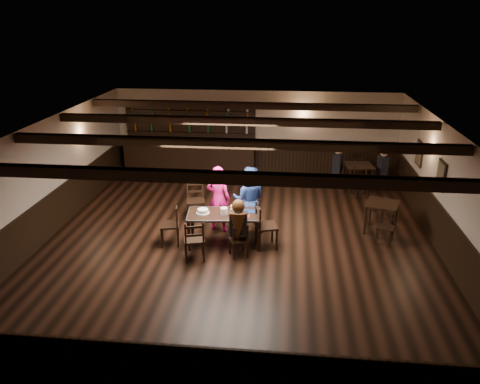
# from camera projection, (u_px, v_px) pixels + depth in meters

# --- Properties ---
(ground) EXTENTS (10.00, 10.00, 0.00)m
(ground) POSITION_uv_depth(u_px,v_px,m) (239.00, 240.00, 10.91)
(ground) COLOR black
(ground) RESTS_ON ground
(room_shell) EXTENTS (9.02, 10.02, 2.71)m
(room_shell) POSITION_uv_depth(u_px,v_px,m) (240.00, 169.00, 10.32)
(room_shell) COLOR beige
(room_shell) RESTS_ON ground
(dining_table) EXTENTS (1.72, 0.98, 0.75)m
(dining_table) POSITION_uv_depth(u_px,v_px,m) (224.00, 216.00, 10.54)
(dining_table) COLOR black
(dining_table) RESTS_ON ground
(chair_near_left) EXTENTS (0.52, 0.51, 0.92)m
(chair_near_left) POSITION_uv_depth(u_px,v_px,m) (194.00, 238.00, 9.84)
(chair_near_left) COLOR black
(chair_near_left) RESTS_ON ground
(chair_near_right) EXTENTS (0.48, 0.47, 0.78)m
(chair_near_right) POSITION_uv_depth(u_px,v_px,m) (239.00, 238.00, 10.00)
(chair_near_right) COLOR black
(chair_near_right) RESTS_ON ground
(chair_end_left) EXTENTS (0.51, 0.53, 0.95)m
(chair_end_left) POSITION_uv_depth(u_px,v_px,m) (173.00, 221.00, 10.57)
(chair_end_left) COLOR black
(chair_end_left) RESTS_ON ground
(chair_end_right) EXTENTS (0.57, 0.58, 1.02)m
(chair_end_right) POSITION_uv_depth(u_px,v_px,m) (263.00, 223.00, 10.40)
(chair_end_right) COLOR black
(chair_end_right) RESTS_ON ground
(chair_far_pushed) EXTENTS (0.55, 0.53, 0.97)m
(chair_far_pushed) POSITION_uv_depth(u_px,v_px,m) (195.00, 197.00, 11.95)
(chair_far_pushed) COLOR black
(chair_far_pushed) RESTS_ON ground
(woman_pink) EXTENTS (0.67, 0.52, 1.64)m
(woman_pink) POSITION_uv_depth(u_px,v_px,m) (218.00, 199.00, 11.15)
(woman_pink) COLOR #FF1B8F
(woman_pink) RESTS_ON ground
(man_blue) EXTENTS (0.80, 0.63, 1.63)m
(man_blue) POSITION_uv_depth(u_px,v_px,m) (249.00, 199.00, 11.12)
(man_blue) COLOR navy
(man_blue) RESTS_ON ground
(seated_person) EXTENTS (0.37, 0.55, 0.90)m
(seated_person) POSITION_uv_depth(u_px,v_px,m) (238.00, 220.00, 9.89)
(seated_person) COLOR black
(seated_person) RESTS_ON ground
(cake) EXTENTS (0.30, 0.30, 0.10)m
(cake) POSITION_uv_depth(u_px,v_px,m) (203.00, 211.00, 10.52)
(cake) COLOR white
(cake) RESTS_ON dining_table
(plate_stack_a) EXTENTS (0.16, 0.16, 0.15)m
(plate_stack_a) POSITION_uv_depth(u_px,v_px,m) (224.00, 211.00, 10.44)
(plate_stack_a) COLOR white
(plate_stack_a) RESTS_ON dining_table
(plate_stack_b) EXTENTS (0.17, 0.17, 0.19)m
(plate_stack_b) POSITION_uv_depth(u_px,v_px,m) (234.00, 209.00, 10.48)
(plate_stack_b) COLOR white
(plate_stack_b) RESTS_ON dining_table
(tea_light) EXTENTS (0.06, 0.06, 0.06)m
(tea_light) POSITION_uv_depth(u_px,v_px,m) (226.00, 211.00, 10.57)
(tea_light) COLOR #A5A8AD
(tea_light) RESTS_ON dining_table
(salt_shaker) EXTENTS (0.04, 0.04, 0.09)m
(salt_shaker) POSITION_uv_depth(u_px,v_px,m) (240.00, 213.00, 10.42)
(salt_shaker) COLOR silver
(salt_shaker) RESTS_ON dining_table
(pepper_shaker) EXTENTS (0.04, 0.04, 0.09)m
(pepper_shaker) POSITION_uv_depth(u_px,v_px,m) (244.00, 213.00, 10.39)
(pepper_shaker) COLOR #A5A8AD
(pepper_shaker) RESTS_ON dining_table
(drink_glass) EXTENTS (0.08, 0.08, 0.12)m
(drink_glass) POSITION_uv_depth(u_px,v_px,m) (240.00, 210.00, 10.56)
(drink_glass) COLOR silver
(drink_glass) RESTS_ON dining_table
(menu_red) EXTENTS (0.26, 0.19, 0.00)m
(menu_red) POSITION_uv_depth(u_px,v_px,m) (244.00, 216.00, 10.38)
(menu_red) COLOR maroon
(menu_red) RESTS_ON dining_table
(menu_blue) EXTENTS (0.31, 0.23, 0.00)m
(menu_blue) POSITION_uv_depth(u_px,v_px,m) (248.00, 211.00, 10.62)
(menu_blue) COLOR #0D2045
(menu_blue) RESTS_ON dining_table
(bar_counter) EXTENTS (4.42, 0.70, 2.20)m
(bar_counter) POSITION_uv_depth(u_px,v_px,m) (190.00, 152.00, 15.24)
(bar_counter) COLOR black
(bar_counter) RESTS_ON ground
(back_table_a) EXTENTS (0.94, 0.94, 0.75)m
(back_table_a) POSITION_uv_depth(u_px,v_px,m) (382.00, 207.00, 11.13)
(back_table_a) COLOR black
(back_table_a) RESTS_ON ground
(back_table_b) EXTENTS (0.88, 0.88, 0.75)m
(back_table_b) POSITION_uv_depth(u_px,v_px,m) (359.00, 168.00, 13.91)
(back_table_b) COLOR black
(back_table_b) RESTS_ON ground
(bg_patron_left) EXTENTS (0.35, 0.44, 0.80)m
(bg_patron_left) POSITION_uv_depth(u_px,v_px,m) (338.00, 159.00, 13.99)
(bg_patron_left) COLOR black
(bg_patron_left) RESTS_ON ground
(bg_patron_right) EXTENTS (0.27, 0.40, 0.77)m
(bg_patron_right) POSITION_uv_depth(u_px,v_px,m) (383.00, 161.00, 13.86)
(bg_patron_right) COLOR black
(bg_patron_right) RESTS_ON ground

